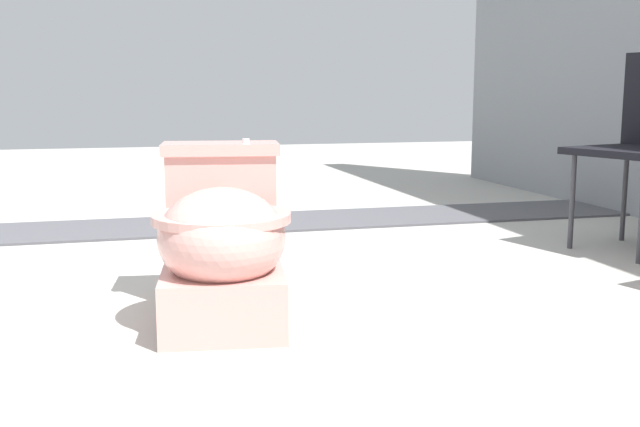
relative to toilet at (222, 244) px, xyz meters
name	(u,v)px	position (x,y,z in m)	size (l,w,h in m)	color
ground_plane	(128,305)	(-0.20, -0.27, -0.22)	(14.00, 14.00, 0.00)	#A8A59E
gravel_strip	(227,224)	(-1.56, 0.23, -0.21)	(0.56, 8.00, 0.01)	#4C4C51
toilet	(222,244)	(0.00, 0.00, 0.00)	(0.67, 0.45, 0.52)	#E09E93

